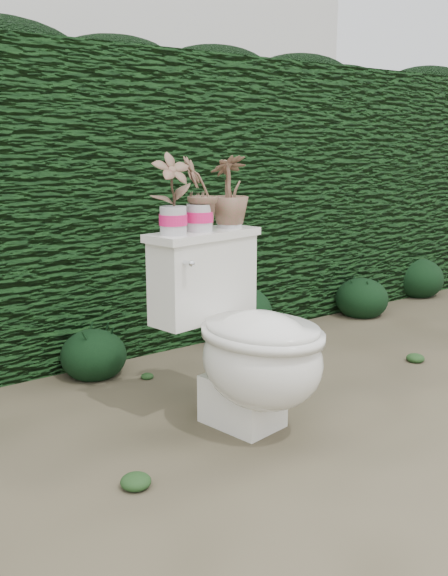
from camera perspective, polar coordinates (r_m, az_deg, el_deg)
ground at (r=2.73m, az=6.07°, el=-11.67°), size 60.00×60.00×0.00m
hedge at (r=3.83m, az=-10.23°, el=7.67°), size 8.00×1.00×1.60m
toilet at (r=2.55m, az=1.99°, el=-4.81°), size 0.56×0.74×0.78m
potted_plant_left at (r=2.49m, az=-4.58°, el=8.17°), size 0.17×0.12×0.30m
potted_plant_center at (r=2.59m, az=-2.20°, el=8.18°), size 0.18×0.15×0.28m
potted_plant_right at (r=2.71m, az=0.50°, el=8.42°), size 0.17×0.17×0.29m
liriope_clump_2 at (r=3.24m, az=-11.54°, el=-5.40°), size 0.32×0.32×0.26m
liriope_clump_3 at (r=3.77m, az=1.04°, el=-1.85°), size 0.44×0.44×0.35m
liriope_clump_4 at (r=4.37m, az=12.16°, el=-0.57°), size 0.35×0.35×0.28m
liriope_clump_5 at (r=5.06m, az=16.82°, el=1.13°), size 0.39×0.39×0.31m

